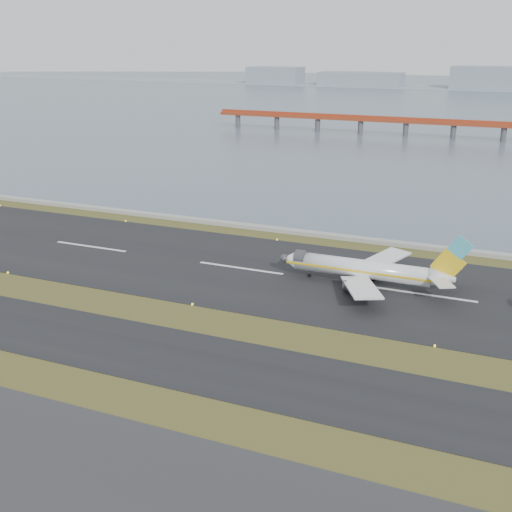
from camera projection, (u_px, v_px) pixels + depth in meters
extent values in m
plane|color=#3A4418|center=(173.00, 321.00, 115.27)|extent=(1000.00, 1000.00, 0.00)
cube|color=black|center=(136.00, 348.00, 104.77)|extent=(1000.00, 18.00, 0.10)
cube|color=black|center=(241.00, 268.00, 141.45)|extent=(1000.00, 45.00, 0.10)
cube|color=#989993|center=(287.00, 231.00, 167.50)|extent=(1000.00, 2.50, 1.00)
cube|color=#485667|center=(458.00, 102.00, 516.94)|extent=(1400.00, 800.00, 1.30)
cube|color=#9D371B|center=(454.00, 124.00, 323.83)|extent=(260.00, 5.00, 1.60)
cube|color=#9D371B|center=(454.00, 121.00, 323.35)|extent=(260.00, 0.40, 1.40)
cylinder|color=#4C4C51|center=(277.00, 124.00, 360.48)|extent=(2.80, 2.80, 7.00)
cylinder|color=#4C4C51|center=(453.00, 133.00, 325.27)|extent=(2.80, 2.80, 7.00)
cube|color=gray|center=(475.00, 89.00, 656.65)|extent=(1400.00, 80.00, 1.00)
cube|color=gray|center=(275.00, 75.00, 734.45)|extent=(60.00, 35.00, 18.00)
cube|color=gray|center=(361.00, 79.00, 698.42)|extent=(90.00, 35.00, 14.00)
cube|color=gray|center=(487.00, 78.00, 649.46)|extent=(70.00, 35.00, 22.00)
cylinder|color=white|center=(361.00, 269.00, 131.08)|extent=(28.00, 3.80, 3.80)
cone|color=white|center=(289.00, 259.00, 136.80)|extent=(3.20, 3.80, 3.80)
cone|color=white|center=(443.00, 278.00, 125.04)|extent=(5.00, 3.80, 3.80)
cube|color=yellow|center=(359.00, 272.00, 129.40)|extent=(31.00, 0.06, 0.45)
cube|color=yellow|center=(363.00, 266.00, 132.75)|extent=(31.00, 0.06, 0.45)
cube|color=white|center=(361.00, 287.00, 123.07)|extent=(11.31, 15.89, 1.66)
cube|color=white|center=(381.00, 261.00, 137.92)|extent=(11.31, 15.89, 1.66)
cylinder|color=#3C3D42|center=(356.00, 288.00, 126.26)|extent=(4.20, 2.10, 2.10)
cylinder|color=#3C3D42|center=(370.00, 268.00, 136.74)|extent=(4.20, 2.10, 2.10)
cube|color=yellow|center=(448.00, 265.00, 123.81)|extent=(6.80, 0.35, 6.85)
cube|color=#46B1C6|center=(460.00, 248.00, 121.93)|extent=(4.85, 0.37, 4.90)
cube|color=white|center=(442.00, 282.00, 121.45)|extent=(5.64, 6.80, 0.22)
cube|color=white|center=(447.00, 270.00, 128.09)|extent=(5.64, 6.80, 0.22)
cylinder|color=black|center=(309.00, 275.00, 136.09)|extent=(0.80, 0.28, 0.80)
cylinder|color=black|center=(364.00, 288.00, 129.03)|extent=(1.00, 0.38, 1.00)
cylinder|color=black|center=(371.00, 279.00, 133.92)|extent=(1.00, 0.38, 1.00)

